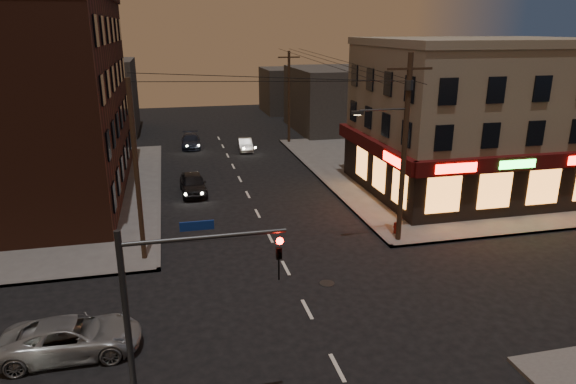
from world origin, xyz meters
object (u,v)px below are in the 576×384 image
object	(u,v)px
sedan_mid	(245,145)
fire_hydrant	(395,227)
sedan_near	(193,184)
suv_cross	(72,337)
sedan_far	(191,141)

from	to	relation	value
sedan_mid	fire_hydrant	xyz separation A→B (m)	(5.09, -22.98, -0.07)
sedan_near	fire_hydrant	distance (m)	15.04
suv_cross	sedan_far	world-z (taller)	suv_cross
sedan_near	fire_hydrant	size ratio (longest dim) A/B	6.44
sedan_near	sedan_far	size ratio (longest dim) A/B	0.97
fire_hydrant	sedan_far	bearing A→B (deg)	111.59
suv_cross	sedan_mid	world-z (taller)	suv_cross
sedan_near	sedan_far	bearing A→B (deg)	85.45
suv_cross	fire_hydrant	bearing A→B (deg)	-64.34
sedan_far	fire_hydrant	distance (m)	27.50
sedan_far	sedan_near	bearing A→B (deg)	-90.13
sedan_mid	suv_cross	bearing A→B (deg)	-105.61
sedan_near	sedan_far	xyz separation A→B (m)	(0.62, 15.05, -0.09)
suv_cross	sedan_near	bearing A→B (deg)	-16.09
sedan_near	sedan_mid	distance (m)	13.68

